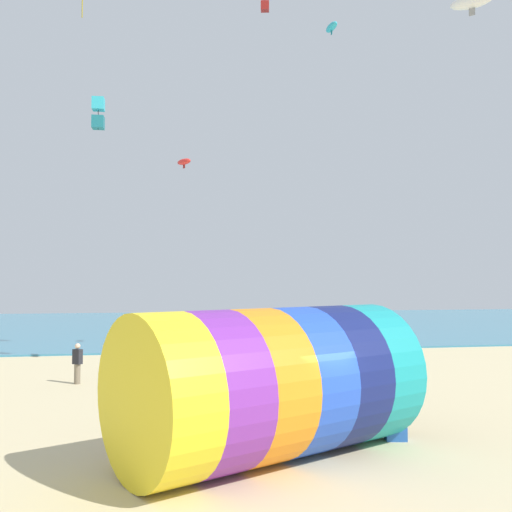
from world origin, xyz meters
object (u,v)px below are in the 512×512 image
at_px(bystander_near_water, 77,363).
at_px(kite_cyan_box, 98,113).
at_px(kite_white_parafoil, 472,1).
at_px(cooler_box, 396,433).
at_px(kite_red_box, 265,0).
at_px(giant_inflatable_tube, 272,383).
at_px(kite_cyan_parafoil, 332,27).
at_px(kite_handler, 397,398).
at_px(kite_red_parafoil, 184,162).

bearing_deg(bystander_near_water, kite_cyan_box, 34.45).
relative_size(kite_white_parafoil, cooler_box, 3.01).
height_order(kite_red_box, cooler_box, kite_red_box).
relative_size(giant_inflatable_tube, kite_cyan_parafoil, 6.52).
bearing_deg(kite_red_box, kite_handler, -75.32).
bearing_deg(cooler_box, kite_handler, 64.86).
distance_m(kite_cyan_box, bystander_near_water, 10.14).
height_order(kite_red_parafoil, cooler_box, kite_red_parafoil).
distance_m(kite_cyan_parafoil, kite_red_box, 6.73).
bearing_deg(kite_cyan_box, giant_inflatable_tube, -65.29).
height_order(giant_inflatable_tube, kite_handler, giant_inflatable_tube).
height_order(kite_handler, bystander_near_water, kite_handler).
bearing_deg(cooler_box, kite_red_box, 100.31).
relative_size(kite_white_parafoil, kite_cyan_parafoil, 1.33).
bearing_deg(kite_white_parafoil, giant_inflatable_tube, -147.44).
height_order(giant_inflatable_tube, kite_red_box, kite_red_box).
height_order(kite_white_parafoil, bystander_near_water, kite_white_parafoil).
distance_m(giant_inflatable_tube, kite_handler, 4.41).
height_order(kite_red_box, kite_red_parafoil, kite_red_box).
xyz_separation_m(kite_cyan_parafoil, kite_red_parafoil, (-7.61, -1.69, -7.64)).
xyz_separation_m(kite_white_parafoil, kite_cyan_box, (-13.37, 5.63, -3.05)).
bearing_deg(cooler_box, kite_red_parafoil, 111.50).
relative_size(kite_handler, bystander_near_water, 1.04).
bearing_deg(kite_red_box, bystander_near_water, 176.12).
bearing_deg(kite_red_parafoil, kite_red_box, -45.04).
bearing_deg(kite_cyan_box, kite_handler, -45.37).
relative_size(kite_cyan_box, kite_red_box, 1.39).
relative_size(giant_inflatable_tube, kite_red_parafoil, 8.45).
bearing_deg(giant_inflatable_tube, kite_white_parafoil, 32.56).
relative_size(kite_red_parafoil, bystander_near_water, 0.57).
bearing_deg(bystander_near_water, kite_red_box, -3.88).
distance_m(kite_handler, kite_red_parafoil, 15.17).
relative_size(kite_cyan_parafoil, bystander_near_water, 0.74).
xyz_separation_m(giant_inflatable_tube, kite_cyan_box, (-5.04, 10.95, 9.20)).
bearing_deg(kite_cyan_parafoil, kite_handler, -100.11).
distance_m(kite_cyan_box, kite_red_parafoil, 4.48).
distance_m(bystander_near_water, cooler_box, 13.21).
bearing_deg(bystander_near_water, kite_handler, -42.00).
relative_size(kite_cyan_box, kite_red_parafoil, 1.50).
height_order(kite_cyan_parafoil, bystander_near_water, kite_cyan_parafoil).
bearing_deg(kite_handler, giant_inflatable_tube, -153.44).
bearing_deg(kite_white_parafoil, bystander_near_water, 159.64).
height_order(giant_inflatable_tube, kite_cyan_parafoil, kite_cyan_parafoil).
bearing_deg(giant_inflatable_tube, kite_cyan_box, 114.71).
bearing_deg(kite_cyan_box, kite_cyan_parafoil, 19.36).
bearing_deg(kite_cyan_box, kite_red_box, -7.85).
bearing_deg(kite_red_box, cooler_box, -79.69).
bearing_deg(kite_cyan_parafoil, kite_white_parafoil, -77.29).
bearing_deg(kite_cyan_parafoil, cooler_box, -101.26).
bearing_deg(kite_red_parafoil, kite_cyan_parafoil, 12.55).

